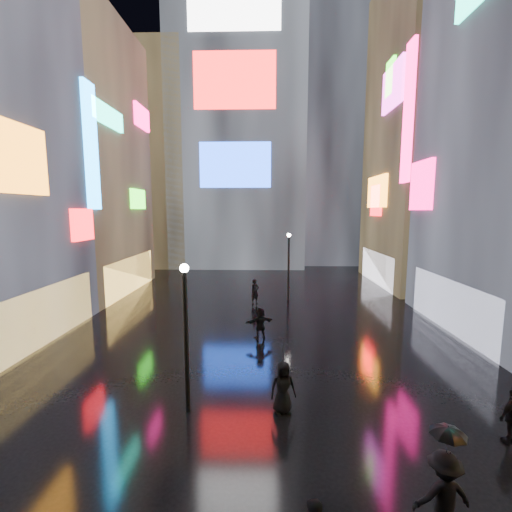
{
  "coord_description": "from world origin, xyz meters",
  "views": [
    {
      "loc": [
        0.38,
        -2.45,
        6.93
      ],
      "look_at": [
        0.0,
        12.0,
        5.0
      ],
      "focal_mm": 24.0,
      "sensor_mm": 36.0,
      "label": 1
    }
  ],
  "objects": [
    {
      "name": "building_right_far",
      "position": [
        15.98,
        30.0,
        13.98
      ],
      "size": [
        10.28,
        12.0,
        28.0
      ],
      "color": "black",
      "rests_on": "ground"
    },
    {
      "name": "pedestrian_2",
      "position": [
        4.16,
        4.14,
        0.96
      ],
      "size": [
        1.31,
        0.84,
        1.93
      ],
      "primitive_type": "imported",
      "rotation": [
        0.0,
        0.0,
        3.24
      ],
      "color": "black",
      "rests_on": "ground"
    },
    {
      "name": "tower_main",
      "position": [
        -3.0,
        43.97,
        21.01
      ],
      "size": [
        16.0,
        14.2,
        42.0
      ],
      "color": "black",
      "rests_on": "ground"
    },
    {
      "name": "ground",
      "position": [
        0.0,
        20.0,
        0.0
      ],
      "size": [
        140.0,
        140.0,
        0.0
      ],
      "primitive_type": "plane",
      "color": "black",
      "rests_on": "ground"
    },
    {
      "name": "pedestrian_5",
      "position": [
        0.14,
        15.47,
        0.85
      ],
      "size": [
        1.66,
        1.06,
        1.71
      ],
      "primitive_type": "imported",
      "rotation": [
        0.0,
        0.0,
        3.53
      ],
      "color": "black",
      "rests_on": "ground"
    },
    {
      "name": "tower_flank_left",
      "position": [
        -14.0,
        42.0,
        13.0
      ],
      "size": [
        10.0,
        10.0,
        26.0
      ],
      "primitive_type": "cube",
      "color": "black",
      "rests_on": "ground"
    },
    {
      "name": "tower_flank_right",
      "position": [
        9.0,
        46.0,
        17.0
      ],
      "size": [
        12.0,
        12.0,
        34.0
      ],
      "primitive_type": "cube",
      "color": "black",
      "rests_on": "ground"
    },
    {
      "name": "lamp_near",
      "position": [
        -2.27,
        8.54,
        2.94
      ],
      "size": [
        0.3,
        0.3,
        5.2
      ],
      "color": "black",
      "rests_on": "ground"
    },
    {
      "name": "building_left_far",
      "position": [
        -15.98,
        26.0,
        10.98
      ],
      "size": [
        10.28,
        12.0,
        22.0
      ],
      "color": "black",
      "rests_on": "ground"
    },
    {
      "name": "umbrella_2",
      "position": [
        1.02,
        8.61,
        2.24
      ],
      "size": [
        1.3,
        1.29,
        0.87
      ],
      "primitive_type": "imported",
      "rotation": [
        0.0,
        0.0,
        1.1
      ],
      "color": "black",
      "rests_on": "pedestrian_4"
    },
    {
      "name": "lamp_far",
      "position": [
        2.21,
        23.69,
        2.94
      ],
      "size": [
        0.3,
        0.3,
        5.2
      ],
      "color": "black",
      "rests_on": "ground"
    },
    {
      "name": "pedestrian_4",
      "position": [
        1.02,
        8.61,
        0.9
      ],
      "size": [
        0.98,
        0.74,
        1.81
      ],
      "primitive_type": "imported",
      "rotation": [
        0.0,
        0.0,
        0.2
      ],
      "color": "black",
      "rests_on": "ground"
    },
    {
      "name": "pedestrian_6",
      "position": [
        -0.35,
        22.36,
        0.94
      ],
      "size": [
        0.81,
        0.77,
        1.87
      ],
      "primitive_type": "imported",
      "rotation": [
        0.0,
        0.0,
        0.65
      ],
      "color": "black",
      "rests_on": "ground"
    },
    {
      "name": "umbrella_1",
      "position": [
        4.16,
        4.14,
        2.24
      ],
      "size": [
        0.97,
        0.97,
        0.62
      ],
      "primitive_type": "imported",
      "rotation": [
        0.0,
        0.0,
        2.58
      ],
      "color": "black",
      "rests_on": "pedestrian_2"
    }
  ]
}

